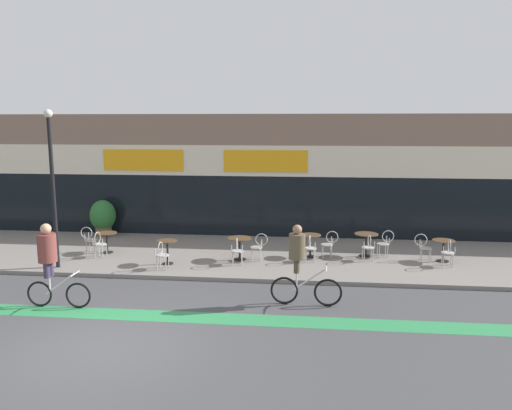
% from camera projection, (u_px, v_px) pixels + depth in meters
% --- Properties ---
extents(ground_plane, '(120.00, 120.00, 0.00)m').
position_uv_depth(ground_plane, '(105.00, 347.00, 10.31)').
color(ground_plane, '#424244').
extents(sidewalk_slab, '(40.00, 5.50, 0.12)m').
position_uv_depth(sidewalk_slab, '(189.00, 254.00, 17.41)').
color(sidewalk_slab, slate).
rests_on(sidewalk_slab, ground).
extents(storefront_facade, '(40.00, 4.06, 4.93)m').
position_uv_depth(storefront_facade, '(213.00, 172.00, 21.65)').
color(storefront_facade, '#7F6656').
rests_on(storefront_facade, ground).
extents(bike_lane_stripe, '(36.00, 0.70, 0.01)m').
position_uv_depth(bike_lane_stripe, '(135.00, 315.00, 12.03)').
color(bike_lane_stripe, '#2D844C').
rests_on(bike_lane_stripe, ground).
extents(bistro_table_0, '(0.70, 0.70, 0.71)m').
position_uv_depth(bistro_table_0, '(107.00, 238.00, 17.26)').
color(bistro_table_0, black).
rests_on(bistro_table_0, sidewalk_slab).
extents(bistro_table_1, '(0.63, 0.63, 0.77)m').
position_uv_depth(bistro_table_1, '(167.00, 247.00, 15.88)').
color(bistro_table_1, black).
rests_on(bistro_table_1, sidewalk_slab).
extents(bistro_table_2, '(0.80, 0.80, 0.74)m').
position_uv_depth(bistro_table_2, '(240.00, 244.00, 16.38)').
color(bistro_table_2, black).
rests_on(bistro_table_2, sidewalk_slab).
extents(bistro_table_3, '(0.71, 0.71, 0.76)m').
position_uv_depth(bistro_table_3, '(310.00, 241.00, 16.73)').
color(bistro_table_3, black).
rests_on(bistro_table_3, sidewalk_slab).
extents(bistro_table_4, '(0.79, 0.79, 0.78)m').
position_uv_depth(bistro_table_4, '(366.00, 240.00, 16.82)').
color(bistro_table_4, black).
rests_on(bistro_table_4, sidewalk_slab).
extents(bistro_table_5, '(0.72, 0.72, 0.71)m').
position_uv_depth(bistro_table_5, '(443.00, 246.00, 16.18)').
color(bistro_table_5, black).
rests_on(bistro_table_5, sidewalk_slab).
extents(cafe_chair_0_near, '(0.43, 0.59, 0.90)m').
position_uv_depth(cafe_chair_0_near, '(99.00, 242.00, 16.64)').
color(cafe_chair_0_near, '#B7B2AD').
rests_on(cafe_chair_0_near, sidewalk_slab).
extents(cafe_chair_0_side, '(0.59, 0.42, 0.90)m').
position_uv_depth(cafe_chair_0_side, '(89.00, 238.00, 17.32)').
color(cafe_chair_0_side, '#B7B2AD').
rests_on(cafe_chair_0_side, sidewalk_slab).
extents(cafe_chair_1_near, '(0.41, 0.58, 0.90)m').
position_uv_depth(cafe_chair_1_near, '(162.00, 253.00, 15.27)').
color(cafe_chair_1_near, '#B7B2AD').
rests_on(cafe_chair_1_near, sidewalk_slab).
extents(cafe_chair_2_near, '(0.43, 0.59, 0.90)m').
position_uv_depth(cafe_chair_2_near, '(237.00, 249.00, 15.76)').
color(cafe_chair_2_near, '#B7B2AD').
rests_on(cafe_chair_2_near, sidewalk_slab).
extents(cafe_chair_2_side, '(0.58, 0.42, 0.90)m').
position_uv_depth(cafe_chair_2_side, '(259.00, 245.00, 16.32)').
color(cafe_chair_2_side, '#B7B2AD').
rests_on(cafe_chair_2_side, sidewalk_slab).
extents(cafe_chair_3_near, '(0.45, 0.60, 0.90)m').
position_uv_depth(cafe_chair_3_near, '(310.00, 246.00, 16.12)').
color(cafe_chair_3_near, '#B7B2AD').
rests_on(cafe_chair_3_near, sidewalk_slab).
extents(cafe_chair_3_side, '(0.59, 0.43, 0.90)m').
position_uv_depth(cafe_chair_3_side, '(329.00, 242.00, 16.68)').
color(cafe_chair_3_side, '#B7B2AD').
rests_on(cafe_chair_3_side, sidewalk_slab).
extents(cafe_chair_4_near, '(0.44, 0.59, 0.90)m').
position_uv_depth(cafe_chair_4_near, '(369.00, 246.00, 16.22)').
color(cafe_chair_4_near, '#B7B2AD').
rests_on(cafe_chair_4_near, sidewalk_slab).
extents(cafe_chair_4_side, '(0.59, 0.44, 0.90)m').
position_uv_depth(cafe_chair_4_side, '(385.00, 242.00, 16.77)').
color(cafe_chair_4_side, '#B7B2AD').
rests_on(cafe_chair_4_side, sidewalk_slab).
extents(cafe_chair_5_near, '(0.43, 0.59, 0.90)m').
position_uv_depth(cafe_chair_5_near, '(448.00, 251.00, 15.56)').
color(cafe_chair_5_near, '#B7B2AD').
rests_on(cafe_chair_5_near, sidewalk_slab).
extents(cafe_chair_5_side, '(0.59, 0.43, 0.90)m').
position_uv_depth(cafe_chair_5_side, '(424.00, 245.00, 16.25)').
color(cafe_chair_5_side, '#B7B2AD').
rests_on(cafe_chair_5_side, sidewalk_slab).
extents(planter_pot, '(1.01, 1.01, 1.43)m').
position_uv_depth(planter_pot, '(103.00, 217.00, 19.89)').
color(planter_pot, brown).
rests_on(planter_pot, sidewalk_slab).
extents(lamp_post, '(0.26, 0.26, 4.87)m').
position_uv_depth(lamp_post, '(52.00, 177.00, 15.16)').
color(lamp_post, black).
rests_on(lamp_post, sidewalk_slab).
extents(cyclist_0, '(1.67, 0.48, 2.14)m').
position_uv_depth(cyclist_0, '(50.00, 258.00, 12.36)').
color(cyclist_0, black).
rests_on(cyclist_0, ground).
extents(cyclist_1, '(1.82, 0.48, 2.08)m').
position_uv_depth(cyclist_1, '(300.00, 261.00, 12.54)').
color(cyclist_1, black).
rests_on(cyclist_1, ground).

